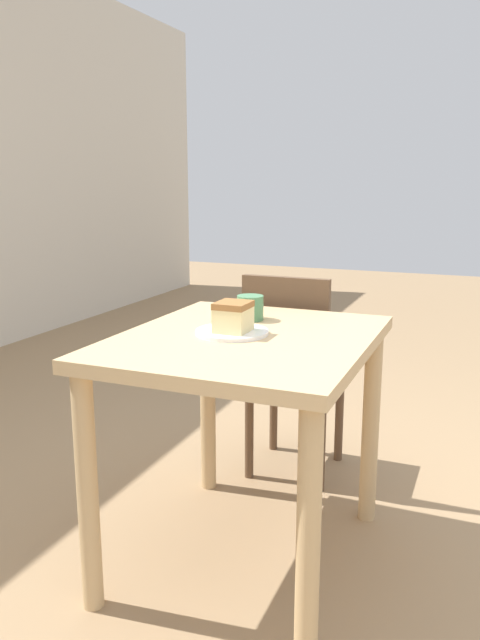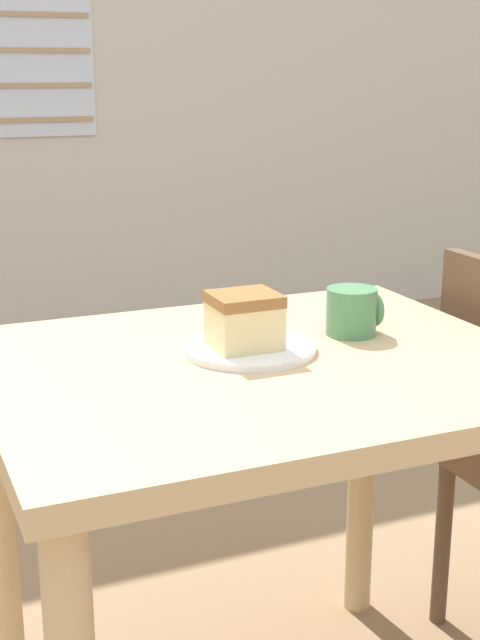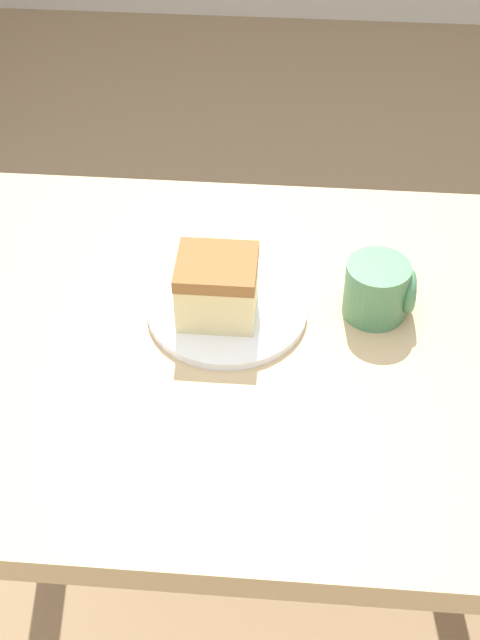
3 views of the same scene
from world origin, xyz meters
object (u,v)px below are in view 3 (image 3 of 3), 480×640
coffee_mug (379,290)px  dining_table_near (226,398)px  cake_slice (217,287)px  plate (227,311)px

coffee_mug → dining_table_near: bearing=-162.2°
dining_table_near → cake_slice: (-0.01, 0.04, 0.18)m
plate → cake_slice: bearing=-142.9°
plate → cake_slice: size_ratio=2.07×
cake_slice → dining_table_near: bearing=-69.3°
cake_slice → plate: bearing=37.1°
plate → cake_slice: (-0.01, -0.01, 0.05)m
dining_table_near → plate: plate is taller
dining_table_near → plate: (-0.00, 0.05, 0.13)m
dining_table_near → plate: bearing=91.5°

